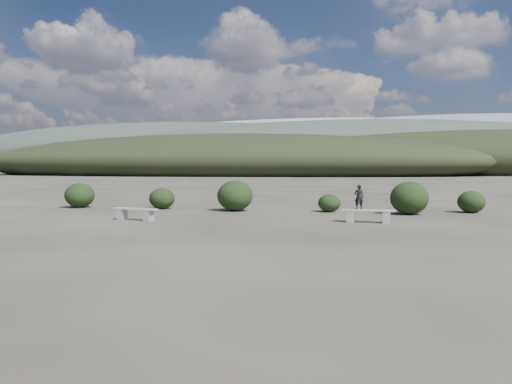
# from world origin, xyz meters

# --- Properties ---
(ground) EXTENTS (1200.00, 1200.00, 0.00)m
(ground) POSITION_xyz_m (0.00, 0.00, 0.00)
(ground) COLOR #2D2A23
(ground) RESTS_ON ground
(bench_left) EXTENTS (1.79, 0.72, 0.44)m
(bench_left) POSITION_xyz_m (-4.10, 4.13, 0.27)
(bench_left) COLOR gray
(bench_left) RESTS_ON ground
(bench_right) EXTENTS (1.83, 0.49, 0.45)m
(bench_right) POSITION_xyz_m (4.11, 5.02, 0.28)
(bench_right) COLOR gray
(bench_right) RESTS_ON ground
(seated_person) EXTENTS (0.32, 0.22, 0.86)m
(seated_person) POSITION_xyz_m (3.78, 5.04, 0.88)
(seated_person) COLOR black
(seated_person) RESTS_ON bench_right
(shrub_a) EXTENTS (1.17, 1.17, 0.96)m
(shrub_a) POSITION_xyz_m (-4.99, 8.84, 0.48)
(shrub_a) COLOR black
(shrub_a) RESTS_ON ground
(shrub_b) EXTENTS (1.55, 1.55, 1.33)m
(shrub_b) POSITION_xyz_m (-1.47, 8.46, 0.66)
(shrub_b) COLOR black
(shrub_b) RESTS_ON ground
(shrub_c) EXTENTS (0.95, 0.95, 0.76)m
(shrub_c) POSITION_xyz_m (2.57, 8.80, 0.38)
(shrub_c) COLOR black
(shrub_c) RESTS_ON ground
(shrub_d) EXTENTS (1.52, 1.52, 1.33)m
(shrub_d) POSITION_xyz_m (5.78, 8.35, 0.66)
(shrub_d) COLOR black
(shrub_d) RESTS_ON ground
(shrub_e) EXTENTS (1.11, 1.11, 0.92)m
(shrub_e) POSITION_xyz_m (8.39, 9.59, 0.46)
(shrub_e) COLOR black
(shrub_e) RESTS_ON ground
(shrub_f) EXTENTS (1.36, 1.36, 1.15)m
(shrub_f) POSITION_xyz_m (-9.05, 8.73, 0.58)
(shrub_f) COLOR black
(shrub_f) RESTS_ON ground
(mountain_ridges) EXTENTS (500.00, 400.00, 56.00)m
(mountain_ridges) POSITION_xyz_m (-7.48, 339.06, 10.84)
(mountain_ridges) COLOR black
(mountain_ridges) RESTS_ON ground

